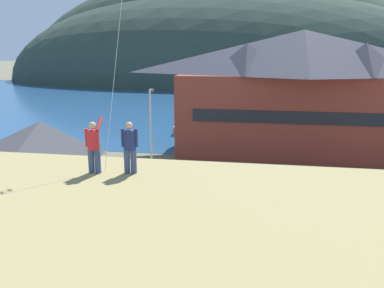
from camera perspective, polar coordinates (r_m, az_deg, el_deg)
name	(u,v)px	position (r m, az deg, el deg)	size (l,w,h in m)	color
ground_plane	(156,242)	(22.03, -5.20, -13.80)	(600.00, 600.00, 0.00)	#66604C
parking_lot_pad	(175,206)	(26.43, -2.40, -8.84)	(40.00, 20.00, 0.10)	gray
bay_water	(234,101)	(79.70, 5.96, 6.12)	(360.00, 84.00, 0.03)	navy
far_hill_west_ridge	(221,80)	(134.22, 4.20, 9.10)	(135.03, 62.49, 67.50)	#2D3D33
far_hill_east_peak	(225,81)	(129.41, 4.73, 8.93)	(142.30, 70.46, 55.71)	#2D3D33
harbor_lodge	(301,89)	(40.06, 15.31, 7.54)	(24.43, 10.06, 11.81)	brown
storage_shed_near_lot	(44,164)	(26.78, -20.39, -2.75)	(6.15, 6.24, 5.75)	#338475
wharf_dock	(217,126)	(51.96, 3.55, 2.64)	(3.20, 10.81, 0.70)	#70604C
moored_boat_wharfside	(187,124)	(50.86, -0.75, 2.85)	(3.38, 8.40, 2.16)	#A8A399
moored_boat_outer_mooring	(243,120)	(54.40, 7.26, 3.44)	(2.09, 5.72, 2.16)	navy
parked_car_front_row_end	(154,217)	(22.37, -5.45, -10.34)	(4.32, 2.29, 1.82)	silver
parked_car_mid_row_far	(240,221)	(21.95, 6.91, -10.87)	(4.30, 2.26, 1.82)	#B28923
parked_car_corner_spot	(189,186)	(27.08, -0.50, -5.96)	(4.35, 2.36, 1.82)	#B28923
parked_car_front_row_red	(308,186)	(28.11, 16.25, -5.79)	(4.31, 2.27, 1.82)	slate
parking_light_pole	(151,127)	(31.17, -5.87, 2.36)	(0.24, 0.78, 6.96)	#ADADB2
person_kite_flyer	(94,145)	(13.61, -13.87, -0.18)	(0.52, 0.68, 1.86)	#384770
person_companion	(130,146)	(13.35, -8.88, -0.27)	(0.55, 0.40, 1.74)	#384770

